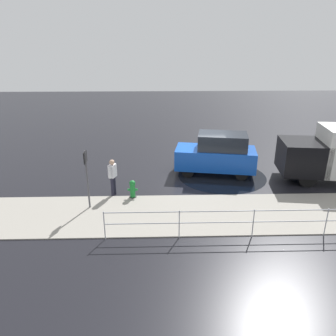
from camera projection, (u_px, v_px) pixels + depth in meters
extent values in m
plane|color=black|center=(203.00, 173.00, 16.55)|extent=(60.00, 60.00, 0.00)
cube|color=gray|center=(217.00, 213.00, 12.63)|extent=(24.00, 3.20, 0.04)
cube|color=blue|center=(215.00, 158.00, 16.30)|extent=(4.14, 2.35, 0.99)
cube|color=#1E232B|center=(223.00, 141.00, 15.95)|extent=(2.56, 1.88, 0.77)
cylinder|color=black|center=(188.00, 171.00, 16.00)|extent=(0.63, 0.32, 0.60)
cylinder|color=black|center=(190.00, 161.00, 17.31)|extent=(0.63, 0.32, 0.60)
cylinder|color=black|center=(242.00, 174.00, 15.65)|extent=(0.63, 0.32, 0.60)
cylinder|color=black|center=(240.00, 164.00, 16.97)|extent=(0.63, 0.32, 0.60)
cube|color=black|center=(302.00, 157.00, 15.44)|extent=(2.27, 2.34, 1.50)
cylinder|color=black|center=(308.00, 178.00, 14.88)|extent=(0.83, 0.38, 0.80)
cylinder|color=black|center=(297.00, 165.00, 16.52)|extent=(0.83, 0.38, 0.80)
cylinder|color=#197A2D|center=(133.00, 191.00, 13.81)|extent=(0.22, 0.22, 0.62)
sphere|color=#197A2D|center=(132.00, 183.00, 13.68)|extent=(0.26, 0.26, 0.26)
cylinder|color=#197A2D|center=(136.00, 190.00, 13.79)|extent=(0.10, 0.09, 0.09)
cylinder|color=#197A2D|center=(129.00, 190.00, 13.78)|extent=(0.10, 0.09, 0.09)
cylinder|color=#2D2D2D|center=(133.00, 197.00, 13.91)|extent=(0.31, 0.31, 0.06)
cube|color=silver|center=(112.00, 171.00, 13.79)|extent=(0.35, 0.42, 0.55)
sphere|color=tan|center=(112.00, 162.00, 13.65)|extent=(0.22, 0.22, 0.22)
cylinder|color=#1E1E2D|center=(114.00, 185.00, 14.12)|extent=(0.13, 0.13, 0.85)
cylinder|color=#1E1E2D|center=(112.00, 187.00, 13.96)|extent=(0.13, 0.13, 0.85)
cylinder|color=silver|center=(115.00, 169.00, 14.00)|extent=(0.09, 0.09, 0.50)
cylinder|color=silver|center=(110.00, 173.00, 13.58)|extent=(0.09, 0.09, 0.50)
cylinder|color=#B7BABF|center=(326.00, 222.00, 11.02)|extent=(0.04, 0.04, 1.05)
cylinder|color=#B7BABF|center=(253.00, 223.00, 10.95)|extent=(0.04, 0.04, 1.05)
cylinder|color=#B7BABF|center=(179.00, 224.00, 10.88)|extent=(0.04, 0.04, 1.05)
cylinder|color=#B7BABF|center=(104.00, 226.00, 10.81)|extent=(0.04, 0.04, 1.05)
cylinder|color=#B7BABF|center=(254.00, 211.00, 10.78)|extent=(9.92, 0.04, 0.04)
cylinder|color=#B7BABF|center=(253.00, 222.00, 10.93)|extent=(9.92, 0.04, 0.04)
cylinder|color=#4C4C51|center=(87.00, 180.00, 12.64)|extent=(0.07, 0.07, 2.40)
cube|color=black|center=(85.00, 157.00, 12.30)|extent=(0.04, 0.44, 0.44)
cylinder|color=black|center=(222.00, 176.00, 16.23)|extent=(4.32, 4.32, 0.01)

